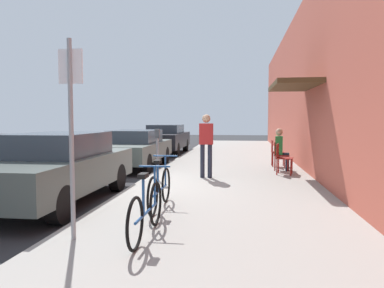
{
  "coord_description": "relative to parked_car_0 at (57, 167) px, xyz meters",
  "views": [
    {
      "loc": [
        2.57,
        -8.43,
        1.7
      ],
      "look_at": [
        0.86,
        4.19,
        0.81
      ],
      "focal_mm": 33.73,
      "sensor_mm": 36.0,
      "label": 1
    }
  ],
  "objects": [
    {
      "name": "cafe_chair_1",
      "position": [
        4.83,
        4.54,
        -0.11
      ],
      "size": [
        0.48,
        0.48,
        0.87
      ],
      "color": "maroon",
      "rests_on": "sidewalk_slab"
    },
    {
      "name": "parking_meter",
      "position": [
        1.55,
        2.24,
        0.15
      ],
      "size": [
        0.12,
        0.1,
        1.32
      ],
      "color": "slate",
      "rests_on": "sidewalk_slab"
    },
    {
      "name": "parked_car_2",
      "position": [
        0.0,
        10.57,
        0.01
      ],
      "size": [
        1.8,
        4.4,
        1.42
      ],
      "color": "black",
      "rests_on": "ground_plane"
    },
    {
      "name": "bicycle_0",
      "position": [
        2.27,
        -0.65,
        -0.26
      ],
      "size": [
        0.46,
        1.71,
        0.9
      ],
      "color": "black",
      "rests_on": "sidewalk_slab"
    },
    {
      "name": "ground_plane",
      "position": [
        1.1,
        1.66,
        -0.74
      ],
      "size": [
        60.0,
        60.0,
        0.0
      ],
      "primitive_type": "plane",
      "color": "#2D2D30"
    },
    {
      "name": "cafe_chair_2",
      "position": [
        4.83,
        5.47,
        -0.11
      ],
      "size": [
        0.44,
        0.44,
        0.87
      ],
      "color": "maroon",
      "rests_on": "sidewalk_slab"
    },
    {
      "name": "building_facade",
      "position": [
        5.75,
        3.66,
        2.02
      ],
      "size": [
        1.4,
        32.0,
        5.51
      ],
      "color": "#BC5442",
      "rests_on": "ground_plane"
    },
    {
      "name": "bicycle_1",
      "position": [
        2.43,
        -2.15,
        -0.26
      ],
      "size": [
        0.46,
        1.71,
        0.9
      ],
      "color": "black",
      "rests_on": "sidewalk_slab"
    },
    {
      "name": "parked_car_1",
      "position": [
        -0.0,
        5.36,
        -0.04
      ],
      "size": [
        1.8,
        4.4,
        1.31
      ],
      "color": "#47514C",
      "rests_on": "ground_plane"
    },
    {
      "name": "cafe_chair_0",
      "position": [
        4.84,
        3.71,
        -0.11
      ],
      "size": [
        0.52,
        0.52,
        0.87
      ],
      "color": "maroon",
      "rests_on": "sidewalk_slab"
    },
    {
      "name": "pedestrian_standing",
      "position": [
        2.75,
        2.82,
        0.38
      ],
      "size": [
        0.36,
        0.22,
        1.7
      ],
      "color": "#232838",
      "rests_on": "sidewalk_slab"
    },
    {
      "name": "parked_car_0",
      "position": [
        0.0,
        0.0,
        0.0
      ],
      "size": [
        1.8,
        4.4,
        1.42
      ],
      "color": "#47514C",
      "rests_on": "ground_plane"
    },
    {
      "name": "seated_patron_1",
      "position": [
        4.89,
        4.53,
        0.08
      ],
      "size": [
        0.45,
        0.39,
        1.29
      ],
      "color": "#232838",
      "rests_on": "sidewalk_slab"
    },
    {
      "name": "sidewalk_slab",
      "position": [
        3.35,
        3.66,
        -0.68
      ],
      "size": [
        4.5,
        32.0,
        0.12
      ],
      "primitive_type": "cube",
      "color": "#9E9B93",
      "rests_on": "ground_plane"
    },
    {
      "name": "street_sign",
      "position": [
        1.5,
        -2.37,
        0.9
      ],
      "size": [
        0.32,
        0.06,
        2.6
      ],
      "color": "gray",
      "rests_on": "sidewalk_slab"
    }
  ]
}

